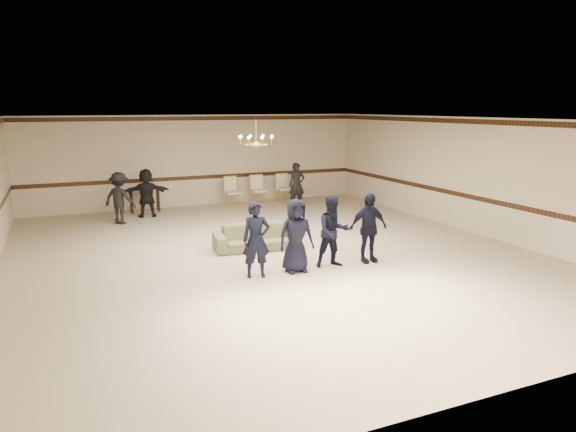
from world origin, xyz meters
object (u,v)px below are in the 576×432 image
adult_left (120,198)px  adult_right (297,185)px  boy_d (368,228)px  banquet_chair_mid (259,190)px  boy_c (333,232)px  boy_a (256,240)px  chandelier (256,132)px  adult_mid (147,193)px  console_table (145,200)px  banquet_chair_left (232,192)px  boy_b (296,236)px  banquet_chair_right (284,189)px  settee (256,237)px

adult_left → adult_right: size_ratio=1.00×
boy_d → banquet_chair_mid: (0.24, 7.75, -0.28)m
boy_c → adult_left: (-3.82, 6.40, -0.01)m
boy_a → adult_right: boy_a is taller
chandelier → adult_mid: chandelier is taller
banquet_chair_mid → console_table: bearing=-179.7°
boy_c → banquet_chair_mid: boy_c is taller
adult_right → banquet_chair_mid: (-1.04, 1.05, -0.27)m
banquet_chair_left → boy_b: bearing=-103.2°
boy_a → banquet_chair_right: 8.70m
boy_c → banquet_chair_mid: bearing=88.7°
adult_right → settee: bearing=-116.2°
adult_left → banquet_chair_mid: size_ratio=1.52×
settee → adult_left: bearing=129.2°
boy_d → adult_right: 6.82m
boy_b → adult_right: (3.08, 6.70, -0.01)m
boy_c → banquet_chair_right: bearing=81.6°
chandelier → boy_d: chandelier is taller
settee → banquet_chair_left: size_ratio=2.03×
settee → chandelier: bearing=74.4°
banquet_chair_mid → adult_right: bearing=-41.9°
chandelier → adult_right: chandelier is taller
boy_c → console_table: (-2.86, 7.95, -0.38)m
chandelier → console_table: chandelier is taller
settee → adult_right: size_ratio=1.34×
console_table → boy_c: bearing=-75.3°
adult_right → banquet_chair_right: 1.08m
banquet_chair_mid → settee: bearing=-107.8°
boy_a → banquet_chair_right: size_ratio=1.53×
adult_left → boy_b: bearing=153.4°
adult_right → console_table: adult_right is taller
boy_d → adult_left: boy_d is taller
adult_left → console_table: (0.96, 1.55, -0.37)m
console_table → boy_a: bearing=-87.5°
boy_c → adult_mid: bearing=119.3°
boy_b → adult_right: size_ratio=1.01×
boy_b → settee: size_ratio=0.76×
chandelier → boy_c: chandelier is taller
banquet_chair_left → console_table: (-3.00, 0.20, -0.11)m
boy_d → banquet_chair_left: boy_d is taller
boy_c → boy_d: 0.90m
boy_d → settee: size_ratio=0.76×
adult_mid → boy_d: bearing=123.1°
chandelier → console_table: bearing=110.2°
settee → banquet_chair_left: bearing=85.1°
boy_a → console_table: (-1.06, 7.95, -0.38)m
adult_left → adult_mid: 1.14m
adult_left → adult_mid: bearing=-103.2°
boy_c → banquet_chair_mid: size_ratio=1.53×
boy_a → banquet_chair_mid: (2.94, 7.75, -0.28)m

